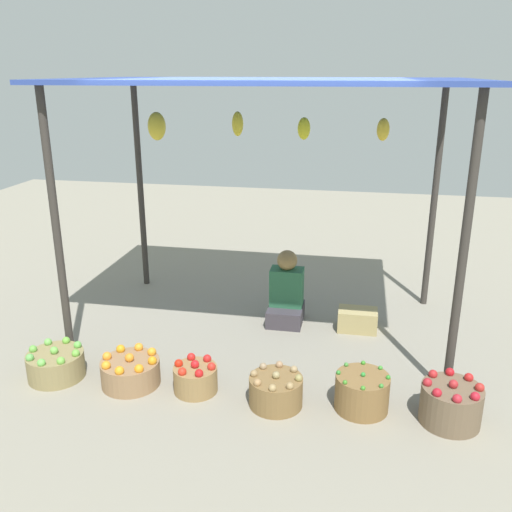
{
  "coord_description": "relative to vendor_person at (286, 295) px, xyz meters",
  "views": [
    {
      "loc": [
        0.87,
        -5.09,
        2.52
      ],
      "look_at": [
        0.0,
        -0.52,
        0.95
      ],
      "focal_mm": 38.51,
      "sensor_mm": 36.0,
      "label": 1
    }
  ],
  "objects": [
    {
      "name": "basket_oranges",
      "position": [
        -1.12,
        -1.47,
        -0.18
      ],
      "size": [
        0.49,
        0.49,
        0.28
      ],
      "color": "#936F4C",
      "rests_on": "ground"
    },
    {
      "name": "basket_potatoes",
      "position": [
        0.13,
        -1.55,
        -0.17
      ],
      "size": [
        0.43,
        0.43,
        0.29
      ],
      "color": "brown",
      "rests_on": "ground"
    },
    {
      "name": "basket_red_tomatoes",
      "position": [
        -0.55,
        -1.47,
        -0.18
      ],
      "size": [
        0.36,
        0.36,
        0.28
      ],
      "color": "olive",
      "rests_on": "ground"
    },
    {
      "name": "basket_red_apples",
      "position": [
        1.45,
        -1.53,
        -0.14
      ],
      "size": [
        0.45,
        0.45,
        0.36
      ],
      "color": "brown",
      "rests_on": "ground"
    },
    {
      "name": "wooden_crate_near_vendor",
      "position": [
        0.75,
        -0.07,
        -0.19
      ],
      "size": [
        0.39,
        0.26,
        0.22
      ],
      "primitive_type": "cube",
      "color": "tan",
      "rests_on": "ground"
    },
    {
      "name": "ground_plane",
      "position": [
        -0.19,
        -0.18,
        -0.3
      ],
      "size": [
        14.0,
        14.0,
        0.0
      ],
      "primitive_type": "plane",
      "color": "gray"
    },
    {
      "name": "market_stall_structure",
      "position": [
        -0.2,
        -0.18,
        1.97
      ],
      "size": [
        3.65,
        2.19,
        2.46
      ],
      "color": "#38332D",
      "rests_on": "ground"
    },
    {
      "name": "basket_green_chilies",
      "position": [
        0.8,
        -1.47,
        -0.15
      ],
      "size": [
        0.42,
        0.42,
        0.32
      ],
      "color": "brown",
      "rests_on": "ground"
    },
    {
      "name": "vendor_person",
      "position": [
        0.0,
        0.0,
        0.0
      ],
      "size": [
        0.36,
        0.44,
        0.78
      ],
      "color": "#3B363C",
      "rests_on": "ground"
    },
    {
      "name": "basket_green_apples",
      "position": [
        -1.8,
        -1.49,
        -0.18
      ],
      "size": [
        0.48,
        0.48,
        0.29
      ],
      "color": "#8D7C4F",
      "rests_on": "ground"
    }
  ]
}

